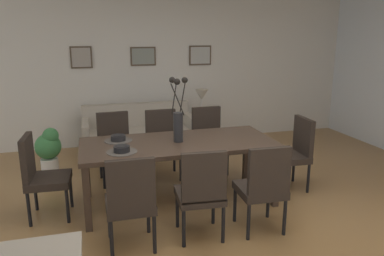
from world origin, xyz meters
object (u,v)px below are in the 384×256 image
(sofa, at_px, (140,138))
(framed_picture_left, at_px, (81,57))
(dining_chair_head_east, at_px, (294,150))
(table_lamp, at_px, (202,98))
(side_table, at_px, (201,134))
(dining_chair_mid_left, at_px, (264,184))
(dining_table, at_px, (178,147))
(dining_chair_far_left, at_px, (201,190))
(potted_plant, at_px, (49,148))
(dining_chair_near_left, at_px, (131,199))
(framed_picture_center, at_px, (143,56))
(dining_chair_far_right, at_px, (162,140))
(bowl_near_left, at_px, (122,148))
(bowl_near_right, at_px, (118,137))
(dining_chair_near_right, at_px, (115,144))
(dining_chair_mid_right, at_px, (209,137))
(centerpiece_vase, at_px, (178,118))
(dining_chair_head_west, at_px, (41,173))
(framed_picture_right, at_px, (200,55))

(sofa, distance_m, framed_picture_left, 1.66)
(dining_chair_head_east, height_order, table_lamp, table_lamp)
(side_table, bearing_deg, dining_chair_mid_left, -94.63)
(dining_table, distance_m, dining_chair_mid_left, 1.12)
(dining_chair_far_left, height_order, dining_chair_head_east, same)
(dining_chair_far_left, distance_m, framed_picture_left, 3.74)
(dining_table, relative_size, potted_plant, 3.28)
(dining_chair_near_left, height_order, framed_picture_center, framed_picture_center)
(dining_table, xyz_separation_m, side_table, (0.87, 1.93, -0.41))
(dining_table, xyz_separation_m, dining_chair_far_right, (-0.02, 0.87, -0.16))
(dining_table, xyz_separation_m, framed_picture_left, (-1.03, 2.57, 0.88))
(dining_chair_far_left, xyz_separation_m, framed_picture_left, (-1.04, 3.44, 1.04))
(bowl_near_left, bearing_deg, bowl_near_right, 90.00)
(dining_chair_near_right, relative_size, dining_chair_mid_right, 1.00)
(dining_chair_mid_left, bearing_deg, bowl_near_right, 139.01)
(centerpiece_vase, relative_size, table_lamp, 1.44)
(dining_chair_far_left, relative_size, dining_chair_mid_left, 1.00)
(framed_picture_center, bearing_deg, sofa, -106.79)
(dining_chair_head_west, bearing_deg, dining_chair_far_right, 30.21)
(centerpiece_vase, height_order, bowl_near_left, centerpiece_vase)
(framed_picture_left, bearing_deg, side_table, -18.43)
(bowl_near_left, height_order, framed_picture_center, framed_picture_center)
(dining_chair_mid_left, height_order, framed_picture_right, framed_picture_right)
(dining_chair_far_right, distance_m, side_table, 1.40)
(dining_chair_far_right, relative_size, centerpiece_vase, 1.25)
(dining_chair_far_right, bearing_deg, framed_picture_left, 120.99)
(dining_chair_head_east, relative_size, potted_plant, 1.37)
(side_table, xyz_separation_m, potted_plant, (-2.42, -0.55, 0.11))
(dining_chair_mid_right, distance_m, potted_plant, 2.26)
(dining_chair_far_right, distance_m, dining_chair_mid_left, 1.90)
(dining_chair_near_right, bearing_deg, dining_chair_head_west, -133.55)
(side_table, bearing_deg, framed_picture_center, 143.91)
(dining_chair_far_right, bearing_deg, dining_chair_near_right, 178.33)
(bowl_near_right, height_order, framed_picture_center, framed_picture_center)
(dining_chair_near_right, bearing_deg, dining_chair_far_left, -69.15)
(dining_chair_head_west, relative_size, centerpiece_vase, 1.25)
(bowl_near_right, relative_size, table_lamp, 0.33)
(dining_chair_head_east, height_order, bowl_near_left, dining_chair_head_east)
(dining_chair_mid_right, relative_size, centerpiece_vase, 1.25)
(bowl_near_left, bearing_deg, potted_plant, 119.04)
(dining_chair_mid_right, distance_m, framed_picture_left, 2.60)
(dining_chair_far_left, xyz_separation_m, centerpiece_vase, (-0.01, 0.88, 0.51))
(dining_chair_head_east, xyz_separation_m, framed_picture_center, (-1.51, 2.56, 1.04))
(dining_chair_far_right, bearing_deg, dining_chair_mid_left, -69.87)
(dining_chair_near_left, xyz_separation_m, framed_picture_right, (1.69, 3.45, 1.04))
(dining_chair_far_right, distance_m, framed_picture_right, 2.24)
(dining_chair_near_left, distance_m, table_lamp, 3.23)
(dining_chair_far_right, relative_size, dining_chair_mid_right, 1.00)
(dining_chair_mid_right, xyz_separation_m, centerpiece_vase, (-0.66, -0.89, 0.51))
(dining_chair_near_right, height_order, framed_picture_center, framed_picture_center)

